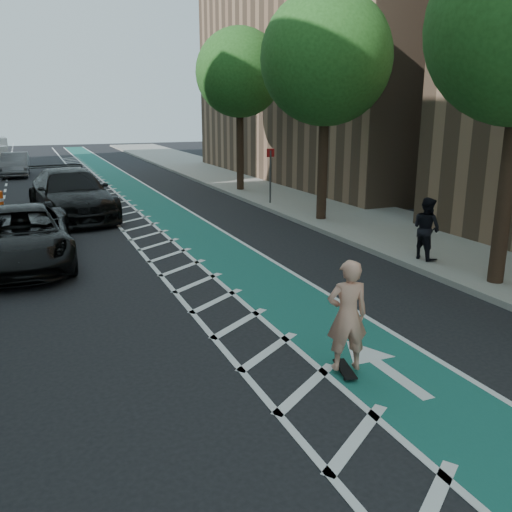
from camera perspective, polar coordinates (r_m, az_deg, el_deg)
ground at (r=10.40m, az=-9.57°, el=-8.25°), size 120.00×120.00×0.00m
bike_lane at (r=20.40m, az=-8.02°, el=3.48°), size 2.00×90.00×0.01m
buffer_strip at (r=20.08m, az=-12.15°, el=3.10°), size 1.40×90.00×0.01m
sidewalk_right at (r=22.89m, az=7.93°, el=4.94°), size 5.00×90.00×0.15m
curb_right at (r=21.75m, az=2.36°, el=4.55°), size 0.12×90.00×0.16m
building_right_far at (r=35.67m, az=11.70°, el=23.63°), size 14.00×22.00×19.00m
tree_r_c at (r=20.07m, az=7.47°, el=19.87°), size 4.20×4.20×7.90m
tree_r_d at (r=27.27m, az=-1.47°, el=18.72°), size 4.20×4.20×7.90m
sign_post at (r=23.58m, az=1.52°, el=8.51°), size 0.35×0.08×2.47m
skateboard at (r=8.97m, az=9.32°, el=-11.67°), size 0.36×0.72×0.09m
skateboarder at (r=8.60m, az=9.59°, el=-6.19°), size 0.74×0.58×1.80m
suv_near at (r=15.91m, az=-23.49°, el=1.90°), size 2.74×5.71×1.57m
suv_far at (r=22.30m, az=-18.89°, el=6.21°), size 3.28×6.62×1.85m
car_grey at (r=37.68m, az=-24.01°, el=8.79°), size 1.74×4.50×1.46m
pedestrian at (r=15.30m, az=17.49°, el=2.79°), size 0.73×0.89×1.69m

